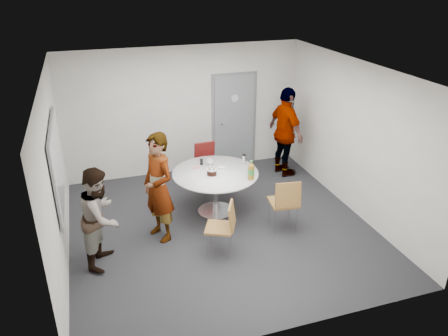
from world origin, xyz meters
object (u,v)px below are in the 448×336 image
object	(u,v)px
chair_near_left	(225,223)
person_main	(159,188)
table	(217,178)
whiteboard	(57,164)
person_left	(101,217)
door	(234,121)
person_right	(286,132)
chair_far	(206,161)
chair_near_right	(285,200)

from	to	relation	value
chair_near_left	person_main	world-z (taller)	person_main
table	person_main	xyz separation A→B (m)	(-1.12, -0.49, 0.22)
whiteboard	person_main	distance (m)	1.55
person_left	door	bearing A→B (deg)	-25.58
table	person_right	world-z (taller)	person_right
door	chair_far	xyz separation A→B (m)	(-0.90, -0.89, -0.46)
chair_near_left	person_right	xyz separation A→B (m)	(2.10, 2.35, 0.43)
door	chair_near_right	bearing A→B (deg)	-91.94
chair_far	person_left	bearing A→B (deg)	39.95
table	chair_near_right	xyz separation A→B (m)	(0.90, -0.94, -0.11)
chair_near_left	chair_near_right	bearing A→B (deg)	-50.07
person_main	person_left	size ratio (longest dim) A/B	1.17
door	chair_near_right	distance (m)	2.93
person_left	chair_near_right	bearing A→B (deg)	-69.64
whiteboard	chair_far	distance (m)	3.13
person_main	person_left	distance (m)	1.02
whiteboard	person_left	bearing A→B (deg)	-47.80
table	person_main	bearing A→B (deg)	-156.26
table	chair_far	world-z (taller)	table
table	person_left	world-z (taller)	person_left
table	person_main	size ratio (longest dim) A/B	0.83
chair_near_right	door	bearing A→B (deg)	95.15
person_main	person_left	xyz separation A→B (m)	(-0.93, -0.39, -0.13)
chair_near_left	chair_far	world-z (taller)	chair_far
chair_far	chair_near_left	bearing A→B (deg)	78.96
chair_near_left	person_right	world-z (taller)	person_right
whiteboard	person_right	distance (m)	4.66
chair_near_left	chair_near_right	distance (m)	1.20
chair_far	person_right	size ratio (longest dim) A/B	0.49
chair_near_right	person_main	size ratio (longest dim) A/B	0.52
door	chair_far	distance (m)	1.35
whiteboard	chair_near_left	distance (m)	2.65
door	person_right	bearing A→B (deg)	-44.99
whiteboard	person_left	size ratio (longest dim) A/B	1.22
chair_far	person_main	xyz separation A→B (m)	(-1.22, -1.56, 0.35)
chair_near_right	person_right	distance (m)	2.29
whiteboard	chair_near_left	world-z (taller)	whiteboard
whiteboard	chair_far	bearing A→B (deg)	27.51
chair_near_right	chair_near_left	bearing A→B (deg)	-158.32
person_main	door	bearing A→B (deg)	115.51
chair_far	person_right	bearing A→B (deg)	179.24
table	chair_near_right	bearing A→B (deg)	-46.39
chair_near_right	person_right	bearing A→B (deg)	72.25
chair_near_left	person_main	xyz separation A→B (m)	(-0.86, 0.75, 0.39)
person_right	whiteboard	bearing A→B (deg)	99.27
table	person_left	size ratio (longest dim) A/B	0.98
door	person_main	size ratio (longest dim) A/B	1.16
table	person_right	xyz separation A→B (m)	(1.84, 1.11, 0.26)
chair_near_right	chair_far	distance (m)	2.16
table	person_right	distance (m)	2.17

